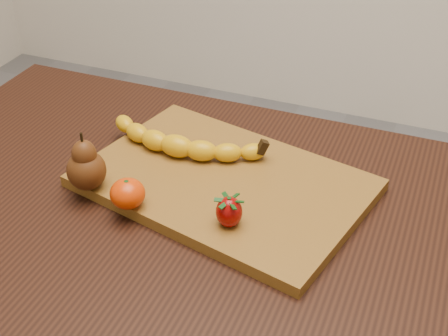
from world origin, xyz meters
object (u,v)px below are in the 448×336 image
at_px(table, 165,244).
at_px(mandarin, 128,194).
at_px(pear, 85,161).
at_px(cutting_board, 224,183).

height_order(table, mandarin, mandarin).
height_order(table, pear, pear).
xyz_separation_m(table, pear, (-0.11, -0.04, 0.17)).
xyz_separation_m(cutting_board, mandarin, (-0.11, -0.12, 0.03)).
bearing_deg(table, mandarin, -113.65).
bearing_deg(mandarin, table, 66.35).
bearing_deg(cutting_board, pear, -139.30).
bearing_deg(cutting_board, mandarin, -118.71).
bearing_deg(pear, table, 18.75).
distance_m(table, mandarin, 0.15).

